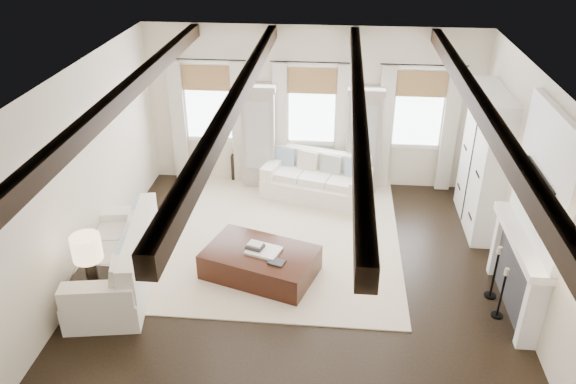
# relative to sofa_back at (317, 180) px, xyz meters

# --- Properties ---
(ground) EXTENTS (7.50, 7.50, 0.00)m
(ground) POSITION_rel_sofa_back_xyz_m (-0.16, -3.11, -0.35)
(ground) COLOR black
(ground) RESTS_ON ground
(room_shell) EXTENTS (6.54, 7.54, 3.22)m
(room_shell) POSITION_rel_sofa_back_xyz_m (0.58, -2.22, 1.54)
(room_shell) COLOR #F0E6CE
(room_shell) RESTS_ON ground
(area_rug) EXTENTS (3.99, 4.49, 0.02)m
(area_rug) POSITION_rel_sofa_back_xyz_m (-0.51, -1.57, -0.34)
(area_rug) COLOR beige
(area_rug) RESTS_ON ground
(sofa_back) EXTENTS (2.20, 1.43, 0.87)m
(sofa_back) POSITION_rel_sofa_back_xyz_m (0.00, 0.00, 0.00)
(sofa_back) COLOR white
(sofa_back) RESTS_ON ground
(sofa_left) EXTENTS (1.41, 2.45, 0.99)m
(sofa_left) POSITION_rel_sofa_back_xyz_m (-2.84, -3.12, 0.05)
(sofa_left) COLOR white
(sofa_left) RESTS_ON ground
(ottoman) EXTENTS (1.92, 1.52, 0.44)m
(ottoman) POSITION_rel_sofa_back_xyz_m (-0.76, -2.68, -0.13)
(ottoman) COLOR black
(ottoman) RESTS_ON ground
(tray) EXTENTS (0.59, 0.52, 0.04)m
(tray) POSITION_rel_sofa_back_xyz_m (-0.70, -2.69, 0.11)
(tray) COLOR white
(tray) RESTS_ON ottoman
(book_lower) EXTENTS (0.31, 0.27, 0.04)m
(book_lower) POSITION_rel_sofa_back_xyz_m (-0.84, -2.66, 0.15)
(book_lower) COLOR #262628
(book_lower) RESTS_ON tray
(book_upper) EXTENTS (0.26, 0.23, 0.03)m
(book_upper) POSITION_rel_sofa_back_xyz_m (-0.83, -2.64, 0.19)
(book_upper) COLOR beige
(book_upper) RESTS_ON book_lower
(book_loose) EXTENTS (0.28, 0.25, 0.03)m
(book_loose) POSITION_rel_sofa_back_xyz_m (-0.47, -2.97, 0.11)
(book_loose) COLOR #262628
(book_loose) RESTS_ON ottoman
(side_table_front) EXTENTS (0.61, 0.61, 0.61)m
(side_table_front) POSITION_rel_sofa_back_xyz_m (-2.94, -3.82, -0.04)
(side_table_front) COLOR black
(side_table_front) RESTS_ON ground
(lamp_front) EXTENTS (0.40, 0.40, 0.69)m
(lamp_front) POSITION_rel_sofa_back_xyz_m (-2.94, -3.82, 0.73)
(lamp_front) COLOR black
(lamp_front) RESTS_ON side_table_front
(side_table_back) EXTENTS (0.37, 0.37, 0.56)m
(side_table_back) POSITION_rel_sofa_back_xyz_m (-1.62, 0.67, -0.07)
(side_table_back) COLOR black
(side_table_back) RESTS_ON ground
(lamp_back) EXTENTS (0.33, 0.33, 0.57)m
(lamp_back) POSITION_rel_sofa_back_xyz_m (-1.62, 0.67, 0.60)
(lamp_back) COLOR black
(lamp_back) RESTS_ON side_table_back
(candlestick_near) EXTENTS (0.17, 0.17, 0.82)m
(candlestick_near) POSITION_rel_sofa_back_xyz_m (2.74, -3.34, -0.01)
(candlestick_near) COLOR black
(candlestick_near) RESTS_ON ground
(candlestick_far) EXTENTS (0.18, 0.18, 0.88)m
(candlestick_far) POSITION_rel_sofa_back_xyz_m (2.74, -2.90, 0.02)
(candlestick_far) COLOR black
(candlestick_far) RESTS_ON ground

